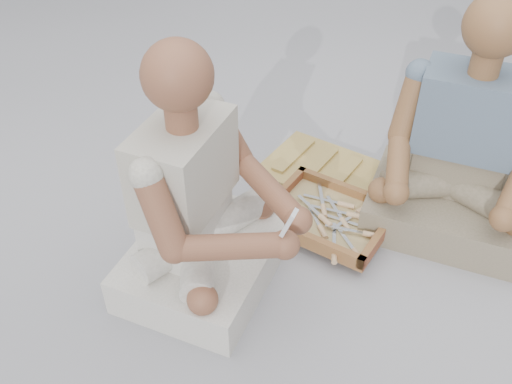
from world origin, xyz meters
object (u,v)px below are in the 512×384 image
Objects in this scene: carved_panel at (330,174)px; tool_tray at (328,217)px; craftsman at (200,211)px; companion at (459,159)px.

carved_panel is 1.21× the size of tool_tray.
carved_panel is at bearing 160.85° from craftsman.
carved_panel is 0.64× the size of craftsman.
craftsman reaches higher than tool_tray.
tool_tray is at bearing 27.60° from companion.
companion is (0.37, 0.32, 0.26)m from tool_tray.
companion reaches higher than tool_tray.
tool_tray is at bearing -62.33° from carved_panel.
tool_tray is 0.53× the size of craftsman.
tool_tray is 0.52× the size of companion.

